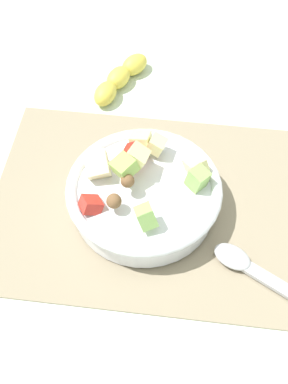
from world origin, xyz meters
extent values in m
plane|color=silver|center=(0.00, 0.00, 0.00)|extent=(2.40, 2.40, 0.00)
cube|color=gray|center=(0.00, 0.00, 0.00)|extent=(0.49, 0.36, 0.01)
cylinder|color=white|center=(-0.01, -0.01, 0.03)|extent=(0.21, 0.21, 0.05)
torus|color=white|center=(-0.01, -0.01, 0.05)|extent=(0.23, 0.23, 0.02)
cube|color=beige|center=(0.06, 0.03, 0.07)|extent=(0.04, 0.04, 0.04)
sphere|color=brown|center=(-0.05, -0.05, 0.07)|extent=(0.03, 0.03, 0.04)
cube|color=#93C160|center=(0.00, -0.07, 0.08)|extent=(0.04, 0.04, 0.04)
cube|color=red|center=(-0.03, 0.04, 0.08)|extent=(0.03, 0.03, 0.03)
cube|color=beige|center=(-0.03, 0.07, 0.06)|extent=(0.03, 0.04, 0.04)
cube|color=#93C160|center=(0.07, 0.01, 0.07)|extent=(0.04, 0.04, 0.04)
cube|color=#9EC656|center=(-0.04, 0.00, 0.09)|extent=(0.05, 0.04, 0.03)
cube|color=beige|center=(-0.03, 0.02, 0.09)|extent=(0.04, 0.04, 0.04)
cube|color=beige|center=(-0.08, 0.01, 0.07)|extent=(0.04, 0.05, 0.05)
cube|color=beige|center=(0.00, 0.06, 0.07)|extent=(0.03, 0.03, 0.03)
cube|color=red|center=(-0.08, -0.05, 0.06)|extent=(0.04, 0.04, 0.03)
sphere|color=brown|center=(-0.03, -0.02, 0.08)|extent=(0.03, 0.03, 0.03)
ellipsoid|color=#B7B7BC|center=(0.12, -0.08, 0.01)|extent=(0.07, 0.06, 0.01)
cube|color=#B7B7BC|center=(0.20, -0.13, 0.01)|extent=(0.13, 0.08, 0.01)
ellipsoid|color=yellow|center=(-0.07, 0.30, 0.02)|extent=(0.06, 0.07, 0.04)
ellipsoid|color=yellow|center=(-0.09, 0.26, 0.02)|extent=(0.06, 0.07, 0.04)
ellipsoid|color=yellow|center=(-0.11, 0.22, 0.02)|extent=(0.05, 0.06, 0.04)
camera|label=1|loc=(0.05, -0.47, 0.67)|focal=49.60mm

